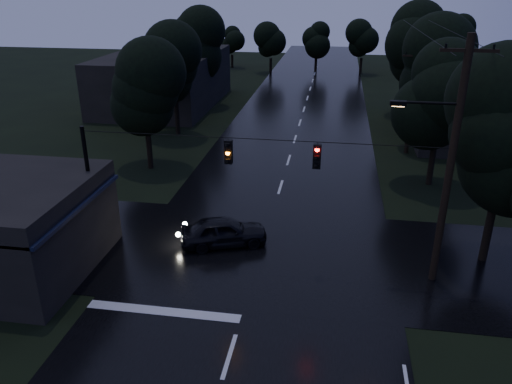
# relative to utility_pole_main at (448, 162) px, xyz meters

# --- Properties ---
(main_road) EXTENTS (12.00, 120.00, 0.02)m
(main_road) POSITION_rel_utility_pole_main_xyz_m (-7.41, 19.00, -5.26)
(main_road) COLOR black
(main_road) RESTS_ON ground
(cross_street) EXTENTS (60.00, 9.00, 0.02)m
(cross_street) POSITION_rel_utility_pole_main_xyz_m (-7.41, 1.00, -5.26)
(cross_street) COLOR black
(cross_street) RESTS_ON ground
(building_far_right) EXTENTS (10.00, 14.00, 4.40)m
(building_far_right) POSITION_rel_utility_pole_main_xyz_m (6.59, 23.00, -3.06)
(building_far_right) COLOR black
(building_far_right) RESTS_ON ground
(building_far_left) EXTENTS (10.00, 16.00, 5.00)m
(building_far_left) POSITION_rel_utility_pole_main_xyz_m (-21.41, 29.00, -2.76)
(building_far_left) COLOR black
(building_far_left) RESTS_ON ground
(utility_pole_main) EXTENTS (3.50, 0.30, 10.00)m
(utility_pole_main) POSITION_rel_utility_pole_main_xyz_m (0.00, 0.00, 0.00)
(utility_pole_main) COLOR black
(utility_pole_main) RESTS_ON ground
(utility_pole_far) EXTENTS (2.00, 0.30, 7.50)m
(utility_pole_far) POSITION_rel_utility_pole_main_xyz_m (0.89, 17.00, -1.38)
(utility_pole_far) COLOR black
(utility_pole_far) RESTS_ON ground
(anchor_pole_left) EXTENTS (0.18, 0.18, 6.00)m
(anchor_pole_left) POSITION_rel_utility_pole_main_xyz_m (-14.91, 0.00, -2.26)
(anchor_pole_left) COLOR black
(anchor_pole_left) RESTS_ON ground
(span_signals) EXTENTS (15.00, 0.37, 1.12)m
(span_signals) POSITION_rel_utility_pole_main_xyz_m (-6.85, -0.01, -0.01)
(span_signals) COLOR black
(span_signals) RESTS_ON ground
(tree_corner_near) EXTENTS (4.48, 4.48, 9.44)m
(tree_corner_near) POSITION_rel_utility_pole_main_xyz_m (2.59, 2.00, 0.74)
(tree_corner_near) COLOR black
(tree_corner_near) RESTS_ON ground
(tree_left_a) EXTENTS (3.92, 3.92, 8.26)m
(tree_left_a) POSITION_rel_utility_pole_main_xyz_m (-16.41, 11.00, -0.02)
(tree_left_a) COLOR black
(tree_left_a) RESTS_ON ground
(tree_left_b) EXTENTS (4.20, 4.20, 8.85)m
(tree_left_b) POSITION_rel_utility_pole_main_xyz_m (-17.01, 19.00, 0.36)
(tree_left_b) COLOR black
(tree_left_b) RESTS_ON ground
(tree_left_c) EXTENTS (4.48, 4.48, 9.44)m
(tree_left_c) POSITION_rel_utility_pole_main_xyz_m (-17.61, 29.00, 0.74)
(tree_left_c) COLOR black
(tree_left_c) RESTS_ON ground
(tree_right_a) EXTENTS (4.20, 4.20, 8.85)m
(tree_right_a) POSITION_rel_utility_pole_main_xyz_m (1.59, 11.00, 0.36)
(tree_right_a) COLOR black
(tree_right_a) RESTS_ON ground
(tree_right_b) EXTENTS (4.48, 4.48, 9.44)m
(tree_right_b) POSITION_rel_utility_pole_main_xyz_m (2.19, 19.00, 0.74)
(tree_right_b) COLOR black
(tree_right_b) RESTS_ON ground
(tree_right_c) EXTENTS (4.76, 4.76, 10.03)m
(tree_right_c) POSITION_rel_utility_pole_main_xyz_m (2.79, 29.00, 1.11)
(tree_right_c) COLOR black
(tree_right_c) RESTS_ON ground
(car) EXTENTS (4.40, 2.90, 1.39)m
(car) POSITION_rel_utility_pole_main_xyz_m (-9.26, 1.52, -4.56)
(car) COLOR black
(car) RESTS_ON ground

